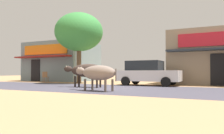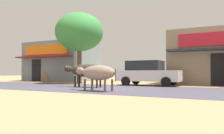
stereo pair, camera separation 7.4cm
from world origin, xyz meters
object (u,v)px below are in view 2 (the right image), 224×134
parked_hatchback_car (148,73)px  roadside_tree (79,32)px  cafe_chair_near_tree (46,76)px  cow_near_brown (87,71)px  cow_far_dark (97,73)px

parked_hatchback_car → roadside_tree: bearing=176.3°
cafe_chair_near_tree → parked_hatchback_car: bearing=-2.4°
cow_near_brown → cafe_chair_near_tree: (-6.58, 3.69, -0.46)m
parked_hatchback_car → cow_near_brown: parked_hatchback_car is taller
cafe_chair_near_tree → cow_far_dark: bearing=-33.5°
parked_hatchback_car → cow_far_dark: (-0.91, -5.17, 0.01)m
roadside_tree → parked_hatchback_car: 6.65m
roadside_tree → cow_near_brown: (3.09, -3.69, -3.10)m
cow_far_dark → cafe_chair_near_tree: (-8.37, 5.55, -0.34)m
roadside_tree → cow_near_brown: 5.73m
cow_far_dark → cow_near_brown: bearing=133.9°
roadside_tree → cow_far_dark: 8.06m
roadside_tree → cow_far_dark: roadside_tree is taller
cow_near_brown → cow_far_dark: cow_near_brown is taller
cow_near_brown → cafe_chair_near_tree: 7.56m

